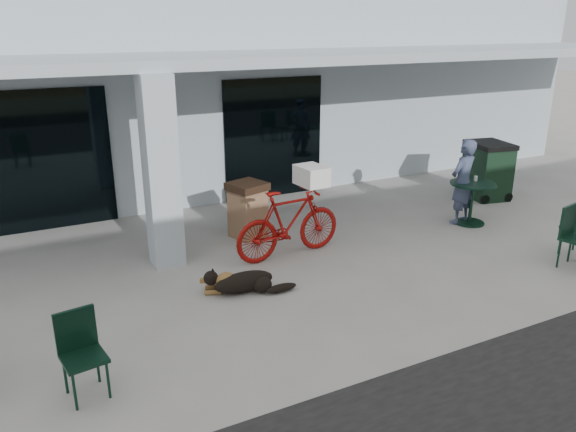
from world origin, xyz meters
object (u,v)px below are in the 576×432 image
wheeled_bin (487,170)px  bicycle (289,223)px  trash_receptacle (248,210)px  dog (244,281)px  cafe_chair_near (84,357)px  person (463,182)px  cafe_table_far (471,203)px

wheeled_bin → bicycle: bearing=-158.2°
trash_receptacle → wheeled_bin: (5.88, -0.18, 0.12)m
trash_receptacle → wheeled_bin: 5.88m
dog → trash_receptacle: bearing=87.5°
dog → cafe_chair_near: cafe_chair_near is taller
bicycle → dog: bicycle is taller
bicycle → trash_receptacle: (-0.25, 1.19, -0.08)m
wheeled_bin → person: bearing=-137.8°
cafe_chair_near → wheeled_bin: 9.95m
cafe_chair_near → cafe_table_far: size_ratio=1.06×
person → trash_receptacle: size_ratio=1.62×
person → wheeled_bin: 2.07m
cafe_table_far → trash_receptacle: bearing=162.1°
cafe_table_far → wheeled_bin: wheeled_bin is taller
cafe_table_far → trash_receptacle: 4.48m
cafe_table_far → person: person is taller
cafe_chair_near → cafe_table_far: bearing=7.8°
dog → person: bearing=32.1°
bicycle → cafe_table_far: (4.01, -0.18, -0.18)m
person → cafe_table_far: bearing=122.6°
dog → wheeled_bin: 7.13m
dog → wheeled_bin: wheeled_bin is taller
bicycle → dog: bearing=122.1°
dog → person: person is taller
cafe_table_far → person: bearing=136.8°
bicycle → trash_receptacle: size_ratio=1.91×
dog → cafe_table_far: bearing=30.3°
cafe_chair_near → trash_receptacle: bearing=37.8°
bicycle → trash_receptacle: bicycle is taller
bicycle → person: person is taller
dog → cafe_table_far: cafe_table_far is taller
cafe_chair_near → person: (7.57, 2.39, 0.37)m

